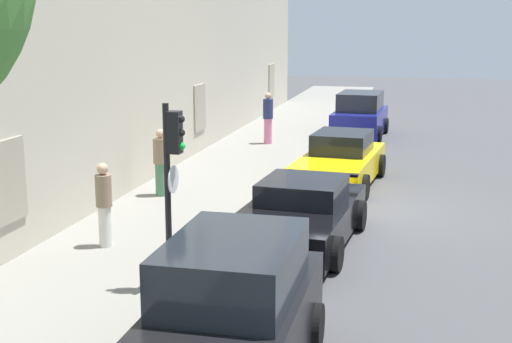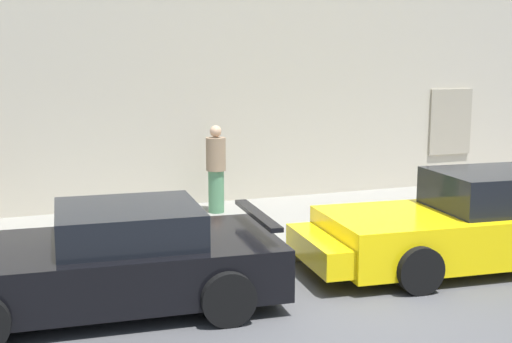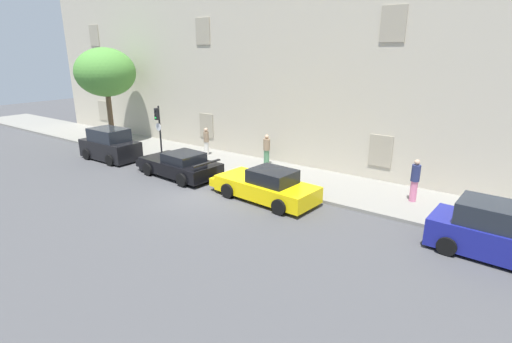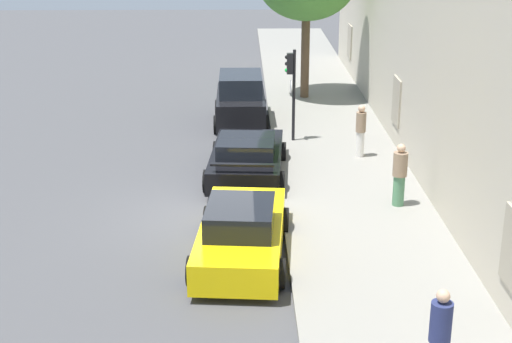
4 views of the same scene
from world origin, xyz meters
TOP-DOWN VIEW (x-y plane):
  - ground_plane at (0.00, 0.00)m, footprint 80.00×80.00m
  - sidewalk at (0.00, 3.95)m, footprint 60.00×3.96m
  - building_facade at (-0.00, 8.15)m, footprint 41.72×4.94m
  - sportscar_red_lead at (-3.15, 1.12)m, footprint 4.83×2.46m
  - sportscar_yellow_flank at (2.27, 0.95)m, footprint 5.04×2.33m
  - hatchback_parked at (10.77, 1.16)m, footprint 3.73×2.07m
  - hatchback_distant at (-8.62, 0.93)m, footprint 3.73×1.91m
  - tree_near_kerb at (-12.16, 3.50)m, footprint 3.87×3.87m
  - traffic_light at (-6.18, 2.58)m, footprint 0.44×0.36m
  - pedestrian_admiring at (-4.42, 4.61)m, footprint 0.32×0.32m
  - pedestrian_strolling at (-0.34, 5.01)m, footprint 0.52×0.52m
  - pedestrian_bystander at (7.64, 4.08)m, footprint 0.47×0.47m

SIDE VIEW (x-z plane):
  - ground_plane at x=0.00m, z-range 0.00..0.00m
  - sidewalk at x=0.00m, z-range 0.00..0.14m
  - sportscar_red_lead at x=-3.15m, z-range -0.06..1.20m
  - sportscar_yellow_flank at x=2.27m, z-range -0.10..1.30m
  - hatchback_parked at x=10.77m, z-range -0.07..1.63m
  - hatchback_distant at x=-8.62m, z-range -0.09..1.76m
  - pedestrian_strolling at x=-0.34m, z-range 0.15..1.82m
  - pedestrian_admiring at x=-4.42m, z-range 0.17..1.81m
  - pedestrian_bystander at x=7.64m, z-range 0.16..1.96m
  - traffic_light at x=-6.18m, z-range 0.69..3.70m
  - tree_near_kerb at x=-12.16m, z-range 1.65..7.86m
  - building_facade at x=0.00m, z-range 0.02..12.36m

